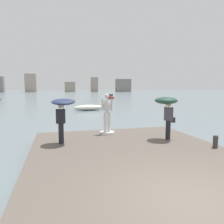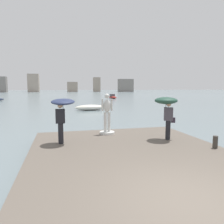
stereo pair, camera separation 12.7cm
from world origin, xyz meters
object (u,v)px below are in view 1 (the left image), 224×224
onlooker_left (62,109)px  boat_near (111,97)px  onlooker_right (167,105)px  boat_rightward (89,108)px  statue_white_figure (107,118)px  mooring_bollard (215,142)px

onlooker_left → boat_near: (13.03, 43.26, -1.49)m
onlooker_right → boat_near: 44.48m
boat_rightward → statue_white_figure: bearing=-94.8°
mooring_bollard → boat_near: 46.04m
mooring_bollard → onlooker_left: bearing=159.2°
onlooker_right → boat_rightward: onlooker_right is taller
mooring_bollard → boat_near: bearing=81.0°
statue_white_figure → onlooker_left: 2.72m
statue_white_figure → onlooker_left: statue_white_figure is taller
onlooker_left → mooring_bollard: 6.35m
boat_rightward → onlooker_left: bearing=-102.0°
onlooker_right → boat_rightward: 17.23m
onlooker_left → boat_near: bearing=73.2°
boat_near → onlooker_left: bearing=-106.8°
onlooker_left → boat_near: onlooker_left is taller
statue_white_figure → boat_rightward: size_ratio=0.54×
onlooker_left → onlooker_right: size_ratio=1.00×
mooring_bollard → boat_rightward: 19.07m
boat_rightward → boat_near: bearing=70.3°
statue_white_figure → mooring_bollard: 5.10m
boat_near → statue_white_figure: bearing=-104.4°
onlooker_right → mooring_bollard: onlooker_right is taller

